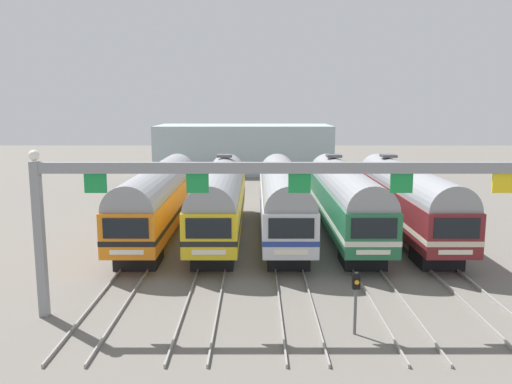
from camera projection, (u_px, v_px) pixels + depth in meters
name	position (u px, v px, depth m)	size (l,w,h in m)	color
ground_plane	(282.00, 236.00, 35.44)	(160.00, 160.00, 0.00)	slate
track_bed	(274.00, 193.00, 52.20)	(17.93, 70.00, 0.15)	gray
commuter_train_orange	(159.00, 197.00, 35.00)	(2.88, 18.06, 4.77)	orange
commuter_train_yellow	(221.00, 197.00, 35.00)	(2.88, 18.06, 5.05)	gold
commuter_train_silver	(282.00, 197.00, 35.00)	(2.88, 18.06, 4.77)	silver
commuter_train_green	(344.00, 197.00, 35.00)	(2.88, 18.06, 5.05)	#236B42
commuter_train_maroon	(406.00, 197.00, 35.00)	(2.88, 18.06, 5.05)	maroon
catenary_gantry	(299.00, 192.00, 21.27)	(21.67, 0.44, 6.97)	gray
yard_signal_mast	(356.00, 291.00, 20.06)	(0.28, 0.35, 2.49)	#59595E
maintenance_building	(244.00, 149.00, 68.83)	(22.21, 10.00, 6.14)	#9EB2B7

